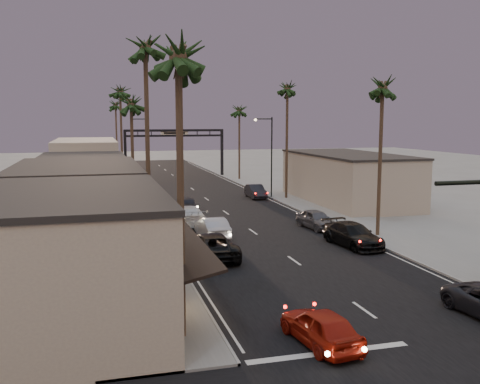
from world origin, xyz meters
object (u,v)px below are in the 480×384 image
streetlight_left (134,146)px  curbside_black (353,235)px  arch (175,141)px  streetlight_right (269,150)px  palm_lc (131,99)px  palm_ld (120,88)px  oncoming_red (321,327)px  palm_rc (239,107)px  palm_rb (287,85)px  oncoming_pickup (211,246)px  palm_lb (145,41)px  palm_ra (383,82)px  palm_la (178,46)px  oncoming_silver (212,228)px  palm_far (115,103)px

streetlight_left → curbside_black: size_ratio=1.63×
arch → streetlight_right: 25.94m
palm_lc → palm_ld: 19.10m
oncoming_red → palm_rc: bearing=-109.4°
arch → palm_rb: (8.60, -26.00, 6.88)m
curbside_black → oncoming_pickup: bearing=176.7°
arch → palm_lb: 49.39m
streetlight_right → palm_ra: 21.94m
streetlight_right → palm_la: size_ratio=0.68×
palm_lc → streetlight_right: bearing=30.1°
palm_la → curbside_black: size_ratio=2.39×
palm_lc → curbside_black: palm_lc is taller
streetlight_right → palm_la: bearing=-113.3°
streetlight_left → palm_ld: palm_ld is taller
oncoming_silver → streetlight_right: bearing=-121.5°
streetlight_left → palm_far: (-1.38, 20.00, 6.11)m
palm_ra → palm_far: size_ratio=1.00×
palm_rb → palm_far: 37.98m
palm_rb → palm_far: size_ratio=1.08×
arch → palm_rb: size_ratio=1.07×
palm_rb → palm_ra: bearing=-90.0°
palm_la → palm_lb: bearing=90.0°
palm_la → palm_ra: size_ratio=1.00×
palm_lb → palm_ld: palm_lb is taller
palm_lb → palm_rc: size_ratio=1.25×
streetlight_left → curbside_black: (12.23, -36.42, -4.53)m
streetlight_left → palm_rc: palm_rc is taller
streetlight_right → palm_rc: bearing=84.9°
palm_ld → palm_far: bearing=89.3°
palm_rc → palm_far: (-16.90, 14.00, 0.97)m
streetlight_right → palm_ld: size_ratio=0.63×
palm_rc → palm_far: palm_far is taller
palm_la → palm_lc: palm_la is taller
palm_far → oncoming_silver: (4.69, -51.52, -10.64)m
palm_lb → oncoming_silver: size_ratio=3.10×
streetlight_right → oncoming_silver: (-10.53, -18.52, -4.52)m
arch → palm_rc: 11.59m
streetlight_right → streetlight_left: same height
palm_far → oncoming_red: (4.80, -71.00, -10.71)m
palm_rb → curbside_black: size_ratio=2.57×
palm_rb → oncoming_silver: palm_rb is taller
palm_la → palm_far: (0.30, 69.00, 0.00)m
palm_rc → oncoming_red: (-12.10, -57.00, -9.74)m
arch → palm_lb: size_ratio=1.00×
palm_lc → palm_rc: (17.20, 28.00, 0.00)m
palm_la → palm_lb: size_ratio=0.87×
palm_lb → palm_lc: 14.30m
palm_lc → oncoming_pickup: 18.24m
streetlight_left → palm_lc: (-1.68, -22.00, 5.14)m
streetlight_right → streetlight_left: bearing=136.8°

